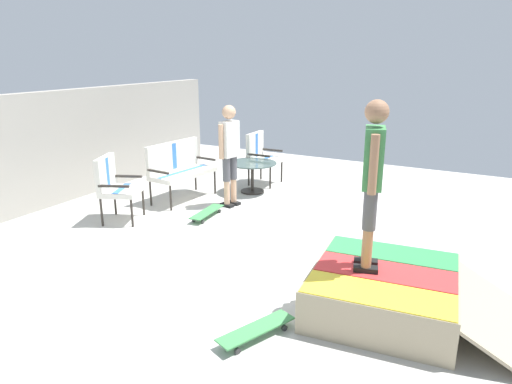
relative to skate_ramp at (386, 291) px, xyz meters
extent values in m
cube|color=beige|center=(0.55, 1.93, -0.27)|extent=(12.00, 12.00, 0.10)
cube|color=#9E998E|center=(0.55, 5.93, 0.74)|extent=(9.00, 0.20, 1.92)
cube|color=tan|center=(0.00, 0.03, -0.01)|extent=(1.61, 1.53, 0.43)
cube|color=yellow|center=(-0.49, -0.02, 0.22)|extent=(0.61, 1.39, 0.01)
cube|color=red|center=(0.00, 0.03, 0.22)|extent=(0.61, 1.39, 0.01)
cube|color=#338C4C|center=(0.49, 0.08, 0.22)|extent=(0.61, 1.39, 0.01)
cylinder|color=#B2B2B7|center=(-0.07, 0.69, 0.19)|extent=(1.41, 0.20, 0.05)
cube|color=tan|center=(0.10, -0.93, -0.03)|extent=(1.49, 0.77, 0.37)
cylinder|color=#2D2823|center=(1.47, 3.91, 0.00)|extent=(0.04, 0.04, 0.44)
cylinder|color=#2D2823|center=(2.64, 3.81, 0.00)|extent=(0.04, 0.04, 0.44)
cylinder|color=#2D2823|center=(1.52, 4.38, 0.00)|extent=(0.04, 0.04, 0.44)
cylinder|color=#2D2823|center=(2.68, 4.28, 0.00)|extent=(0.04, 0.04, 0.44)
cube|color=silver|center=(2.08, 4.09, 0.26)|extent=(1.29, 0.66, 0.08)
cube|color=#3872C6|center=(2.08, 4.09, 0.30)|extent=(1.21, 0.21, 0.00)
cube|color=silver|center=(2.10, 4.33, 0.55)|extent=(1.25, 0.19, 0.50)
cube|color=#3872C6|center=(2.10, 4.33, 0.55)|extent=(0.11, 0.09, 0.46)
cube|color=#2D2823|center=(1.48, 4.15, 0.42)|extent=(0.08, 0.47, 0.04)
cube|color=#2D2823|center=(2.68, 4.04, 0.42)|extent=(0.08, 0.47, 0.04)
cylinder|color=#2D2823|center=(3.43, 3.06, 0.00)|extent=(0.04, 0.04, 0.44)
cylinder|color=#2D2823|center=(3.97, 3.07, 0.00)|extent=(0.04, 0.04, 0.44)
cylinder|color=#2D2823|center=(3.42, 3.53, 0.00)|extent=(0.04, 0.04, 0.44)
cylinder|color=#2D2823|center=(3.96, 3.54, 0.00)|extent=(0.04, 0.04, 0.44)
cube|color=silver|center=(3.70, 3.30, 0.26)|extent=(0.64, 0.57, 0.08)
cube|color=#3872C6|center=(3.70, 3.30, 0.30)|extent=(0.58, 0.12, 0.00)
cube|color=silver|center=(3.69, 3.53, 0.55)|extent=(0.62, 0.10, 0.50)
cube|color=#3872C6|center=(3.69, 3.53, 0.55)|extent=(0.10, 0.09, 0.46)
cube|color=#2D2823|center=(3.41, 3.29, 0.42)|extent=(0.05, 0.47, 0.04)
cube|color=#2D2823|center=(3.99, 3.31, 0.42)|extent=(0.05, 0.47, 0.04)
cylinder|color=#2D2823|center=(0.59, 3.94, 0.00)|extent=(0.04, 0.04, 0.44)
cylinder|color=#2D2823|center=(1.08, 4.15, 0.00)|extent=(0.04, 0.04, 0.44)
cylinder|color=#2D2823|center=(0.40, 4.37, 0.00)|extent=(0.04, 0.04, 0.44)
cylinder|color=#2D2823|center=(0.89, 4.59, 0.00)|extent=(0.04, 0.04, 0.44)
cube|color=silver|center=(0.74, 4.26, 0.26)|extent=(0.79, 0.75, 0.08)
cube|color=#3872C6|center=(0.74, 4.26, 0.30)|extent=(0.57, 0.32, 0.00)
cube|color=silver|center=(0.64, 4.48, 0.55)|extent=(0.60, 0.32, 0.50)
cube|color=#3872C6|center=(0.64, 4.48, 0.55)|extent=(0.13, 0.12, 0.46)
cube|color=#2D2823|center=(0.47, 4.15, 0.42)|extent=(0.23, 0.45, 0.04)
cube|color=#2D2823|center=(1.00, 4.38, 0.42)|extent=(0.23, 0.45, 0.04)
cylinder|color=#2D2823|center=(3.07, 3.25, 0.05)|extent=(0.06, 0.06, 0.55)
cylinder|color=#2D2823|center=(3.07, 3.25, -0.21)|extent=(0.44, 0.44, 0.03)
cylinder|color=#425651|center=(3.07, 3.25, 0.34)|extent=(0.90, 0.90, 0.02)
cube|color=black|center=(2.10, 3.20, -0.20)|extent=(0.15, 0.26, 0.05)
cylinder|color=tan|center=(2.10, 3.20, 0.03)|extent=(0.10, 0.10, 0.40)
cylinder|color=#4C4C51|center=(2.10, 3.20, 0.43)|extent=(0.13, 0.13, 0.40)
cube|color=black|center=(2.26, 3.17, -0.20)|extent=(0.15, 0.26, 0.05)
cylinder|color=tan|center=(2.26, 3.17, 0.03)|extent=(0.10, 0.10, 0.40)
cylinder|color=#4C4C51|center=(2.26, 3.17, 0.43)|extent=(0.13, 0.13, 0.40)
cube|color=silver|center=(2.18, 3.19, 0.93)|extent=(0.35, 0.24, 0.60)
sphere|color=tan|center=(2.18, 3.19, 1.38)|extent=(0.23, 0.23, 0.23)
cylinder|color=tan|center=(1.98, 3.23, 0.91)|extent=(0.08, 0.08, 0.57)
cylinder|color=tan|center=(2.38, 3.15, 0.91)|extent=(0.08, 0.08, 0.57)
cube|color=black|center=(-0.11, 0.20, 0.25)|extent=(0.17, 0.26, 0.05)
cylinder|color=#9E7051|center=(-0.11, 0.20, 0.47)|extent=(0.10, 0.10, 0.39)
cylinder|color=#4C4C51|center=(-0.11, 0.20, 0.87)|extent=(0.13, 0.13, 0.39)
cube|color=black|center=(0.05, 0.24, 0.25)|extent=(0.17, 0.26, 0.05)
cylinder|color=#9E7051|center=(0.05, 0.24, 0.47)|extent=(0.10, 0.10, 0.39)
cylinder|color=#4C4C51|center=(0.05, 0.24, 0.87)|extent=(0.13, 0.13, 0.39)
cube|color=#3F8C4C|center=(-0.03, 0.22, 1.35)|extent=(0.36, 0.26, 0.58)
sphere|color=#9E7051|center=(-0.03, 0.22, 1.79)|extent=(0.22, 0.22, 0.22)
cylinder|color=#9E7051|center=(-0.22, 0.17, 1.33)|extent=(0.08, 0.08, 0.55)
cylinder|color=#9E7051|center=(0.16, 0.27, 1.33)|extent=(0.08, 0.08, 0.55)
cube|color=#3F8C4C|center=(1.48, 3.19, -0.13)|extent=(0.81, 0.27, 0.02)
cylinder|color=#333333|center=(1.76, 3.14, -0.19)|extent=(0.06, 0.03, 0.06)
cylinder|color=#333333|center=(1.75, 3.30, -0.19)|extent=(0.06, 0.03, 0.06)
cylinder|color=#333333|center=(1.21, 3.09, -0.19)|extent=(0.06, 0.03, 0.06)
cylinder|color=#333333|center=(1.19, 3.25, -0.19)|extent=(0.06, 0.03, 0.06)
cube|color=#3F8C4C|center=(-1.04, 0.93, -0.13)|extent=(0.82, 0.48, 0.02)
cylinder|color=#333333|center=(-0.81, 0.75, -0.19)|extent=(0.06, 0.05, 0.06)
cylinder|color=#333333|center=(-0.75, 0.90, -0.19)|extent=(0.06, 0.05, 0.06)
cylinder|color=#333333|center=(-1.32, 0.96, -0.19)|extent=(0.06, 0.05, 0.06)
cylinder|color=#333333|center=(-1.27, 1.11, -0.19)|extent=(0.06, 0.05, 0.06)
camera|label=1|loc=(-4.32, -0.86, 2.30)|focal=32.70mm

